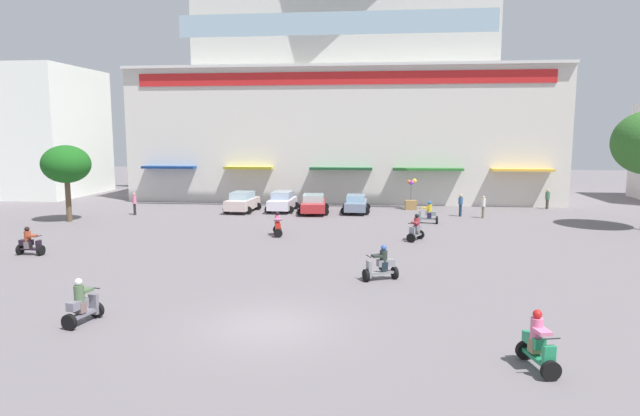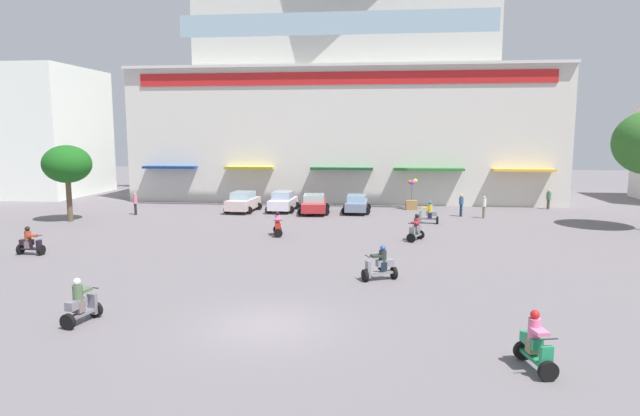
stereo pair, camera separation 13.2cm
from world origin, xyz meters
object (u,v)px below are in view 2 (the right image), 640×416
at_px(parked_car_3, 356,204).
at_px(scooter_rider_5, 81,304).
at_px(scooter_rider_1, 380,265).
at_px(pedestrian_0, 549,198).
at_px(plaza_tree_0, 67,165).
at_px(scooter_rider_3, 278,226).
at_px(pedestrian_3, 461,204).
at_px(parked_car_1, 283,201).
at_px(pedestrian_1, 484,205).
at_px(scooter_rider_0, 428,214).
at_px(balloon_vendor_cart, 412,198).
at_px(parked_car_2, 314,204).
at_px(scooter_rider_2, 416,230).
at_px(scooter_rider_4, 535,346).
at_px(parked_car_0, 243,202).
at_px(scooter_rider_6, 30,243).
at_px(pedestrian_2, 135,202).

relative_size(parked_car_3, scooter_rider_5, 2.44).
bearing_deg(scooter_rider_1, pedestrian_0, 59.81).
distance_m(plaza_tree_0, pedestrian_0, 36.78).
height_order(scooter_rider_3, pedestrian_3, pedestrian_3).
relative_size(parked_car_1, pedestrian_1, 2.39).
bearing_deg(scooter_rider_5, pedestrian_1, 54.64).
distance_m(scooter_rider_0, balloon_vendor_cart, 6.74).
bearing_deg(parked_car_2, pedestrian_1, -4.97).
bearing_deg(parked_car_3, plaza_tree_0, -162.11).
xyz_separation_m(pedestrian_3, balloon_vendor_cart, (-3.46, 3.24, -0.06)).
xyz_separation_m(parked_car_3, scooter_rider_0, (5.14, -4.46, -0.07)).
relative_size(plaza_tree_0, scooter_rider_2, 3.41).
height_order(plaza_tree_0, parked_car_1, plaza_tree_0).
bearing_deg(scooter_rider_1, scooter_rider_4, -63.75).
relative_size(scooter_rider_1, pedestrian_0, 0.96).
xyz_separation_m(parked_car_1, scooter_rider_5, (-1.93, -25.88, -0.14)).
height_order(parked_car_0, pedestrian_1, pedestrian_1).
height_order(scooter_rider_4, balloon_vendor_cart, balloon_vendor_cart).
distance_m(scooter_rider_4, scooter_rider_5, 13.96).
xyz_separation_m(parked_car_3, scooter_rider_1, (1.96, -19.31, -0.07)).
relative_size(plaza_tree_0, pedestrian_0, 3.28).
bearing_deg(balloon_vendor_cart, scooter_rider_3, -125.36).
xyz_separation_m(scooter_rider_5, pedestrian_0, (23.16, 29.55, 0.28)).
xyz_separation_m(parked_car_1, scooter_rider_3, (1.53, -10.07, -0.17)).
relative_size(scooter_rider_0, scooter_rider_5, 1.00).
relative_size(parked_car_0, pedestrian_0, 2.43).
bearing_deg(parked_car_0, scooter_rider_1, -60.03).
bearing_deg(scooter_rider_4, scooter_rider_6, 153.11).
relative_size(scooter_rider_5, balloon_vendor_cart, 0.62).
height_order(plaza_tree_0, pedestrian_2, plaza_tree_0).
relative_size(scooter_rider_2, pedestrian_3, 0.94).
xyz_separation_m(parked_car_2, pedestrian_1, (12.58, -1.09, 0.22)).
distance_m(plaza_tree_0, parked_car_2, 17.83).
height_order(parked_car_1, scooter_rider_3, parked_car_1).
distance_m(scooter_rider_5, pedestrian_3, 29.22).
distance_m(parked_car_1, scooter_rider_2, 14.51).
relative_size(plaza_tree_0, scooter_rider_3, 3.57).
height_order(parked_car_1, scooter_rider_6, parked_car_1).
bearing_deg(scooter_rider_3, pedestrian_1, 31.26).
bearing_deg(parked_car_0, parked_car_1, 12.12).
height_order(scooter_rider_1, scooter_rider_2, scooter_rider_2).
height_order(scooter_rider_1, pedestrian_3, pedestrian_3).
height_order(scooter_rider_3, pedestrian_2, pedestrian_2).
xyz_separation_m(parked_car_2, scooter_rider_3, (-1.03, -9.36, -0.13)).
bearing_deg(parked_car_1, scooter_rider_6, -121.06).
bearing_deg(parked_car_3, pedestrian_2, -169.68).
distance_m(parked_car_2, pedestrian_2, 13.54).
relative_size(parked_car_1, pedestrian_2, 2.33).
bearing_deg(parked_car_3, pedestrian_1, -10.17).
bearing_deg(scooter_rider_4, balloon_vendor_cart, 93.31).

